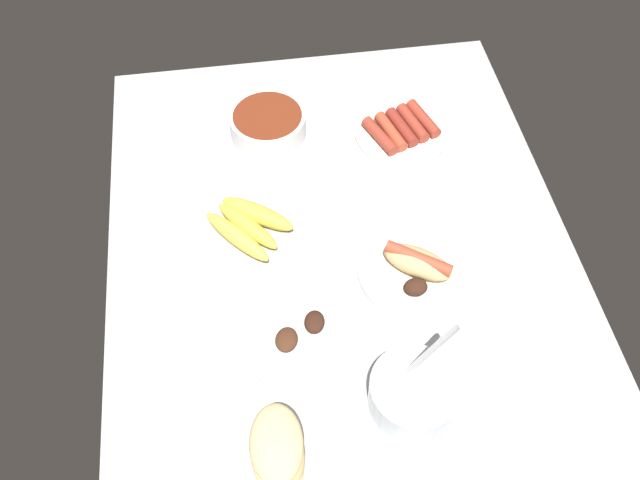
# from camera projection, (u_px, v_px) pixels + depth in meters

# --- Properties ---
(ground_plane) EXTENTS (1.20, 0.90, 0.03)m
(ground_plane) POSITION_uv_depth(u_px,v_px,m) (343.00, 261.00, 1.35)
(ground_plane) COLOR #B2B2B7
(plate_hotdog_assembled) EXTENTS (0.22, 0.22, 0.06)m
(plate_hotdog_assembled) POSITION_uv_depth(u_px,v_px,m) (417.00, 267.00, 1.30)
(plate_hotdog_assembled) COLOR white
(plate_hotdog_assembled) RESTS_ON ground_plane
(plate_grilled_meat) EXTENTS (0.21, 0.21, 0.03)m
(plate_grilled_meat) POSITION_uv_depth(u_px,v_px,m) (299.00, 337.00, 1.22)
(plate_grilled_meat) COLOR white
(plate_grilled_meat) RESTS_ON ground_plane
(banana_bunch) EXTENTS (0.19, 0.19, 0.04)m
(banana_bunch) POSITION_uv_depth(u_px,v_px,m) (248.00, 225.00, 1.36)
(banana_bunch) COLOR gold
(banana_bunch) RESTS_ON ground_plane
(plate_sausages) EXTENTS (0.21, 0.21, 0.04)m
(plate_sausages) POSITION_uv_depth(u_px,v_px,m) (401.00, 130.00, 1.52)
(plate_sausages) COLOR white
(plate_sausages) RESTS_ON ground_plane
(bowl_coleslaw) EXTENTS (0.15, 0.15, 0.16)m
(bowl_coleslaw) POSITION_uv_depth(u_px,v_px,m) (414.00, 392.00, 1.13)
(bowl_coleslaw) COLOR silver
(bowl_coleslaw) RESTS_ON ground_plane
(bowl_chili) EXTENTS (0.17, 0.17, 0.05)m
(bowl_chili) POSITION_uv_depth(u_px,v_px,m) (268.00, 123.00, 1.51)
(bowl_chili) COLOR white
(bowl_chili) RESTS_ON ground_plane
(bread_stack) EXTENTS (0.14, 0.10, 0.11)m
(bread_stack) POSITION_uv_depth(u_px,v_px,m) (277.00, 451.00, 1.05)
(bread_stack) COLOR #E5C689
(bread_stack) RESTS_ON ground_plane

